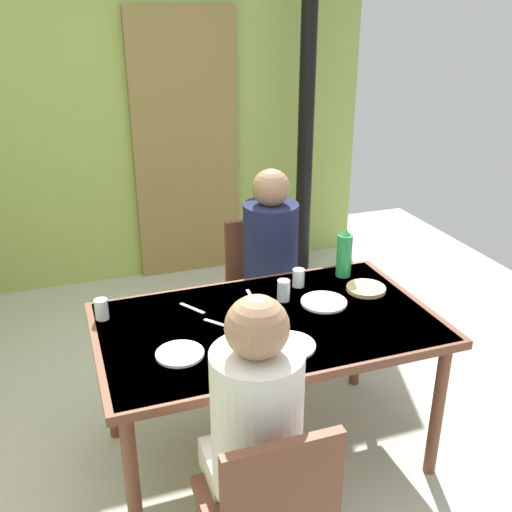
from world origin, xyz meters
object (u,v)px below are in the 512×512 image
at_px(chair_far_diner, 263,285).
at_px(person_near_diner, 256,416).
at_px(water_bottle_green_near, 344,254).
at_px(person_far_diner, 271,248).
at_px(dining_table, 267,335).

xyz_separation_m(chair_far_diner, person_near_diner, (-0.55, -1.45, 0.28)).
height_order(person_near_diner, water_bottle_green_near, person_near_diner).
distance_m(person_far_diner, water_bottle_green_near, 0.44).
bearing_deg(dining_table, person_far_diner, 67.84).
bearing_deg(person_far_diner, chair_far_diner, -90.00).
xyz_separation_m(person_near_diner, water_bottle_green_near, (0.81, 0.97, 0.07)).
bearing_deg(dining_table, water_bottle_green_near, 30.62).
distance_m(dining_table, chair_far_diner, 0.85).
bearing_deg(person_near_diner, water_bottle_green_near, 49.94).
height_order(chair_far_diner, person_far_diner, person_far_diner).
relative_size(chair_far_diner, person_far_diner, 1.13).
relative_size(person_near_diner, water_bottle_green_near, 3.02).
distance_m(dining_table, water_bottle_green_near, 0.64).
distance_m(chair_far_diner, person_near_diner, 1.58).
bearing_deg(chair_far_diner, dining_table, 71.37).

